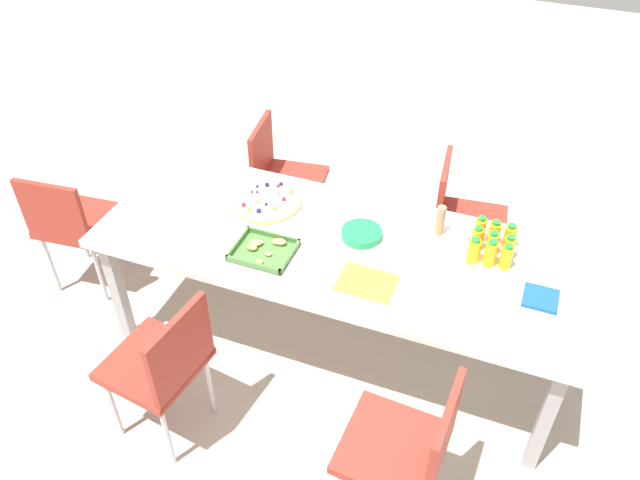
# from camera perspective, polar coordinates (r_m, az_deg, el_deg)

# --- Properties ---
(ground_plane) EXTENTS (12.00, 12.00, 0.00)m
(ground_plane) POSITION_cam_1_polar(r_m,az_deg,el_deg) (3.58, 1.37, -9.23)
(ground_plane) COLOR #B2A899
(party_table) EXTENTS (2.36, 0.88, 0.73)m
(party_table) POSITION_cam_1_polar(r_m,az_deg,el_deg) (3.10, 1.56, -1.06)
(party_table) COLOR silver
(party_table) RESTS_ON ground_plane
(chair_near_right) EXTENTS (0.45, 0.45, 0.83)m
(chair_near_right) POSITION_cam_1_polar(r_m,az_deg,el_deg) (3.97, -3.57, 6.01)
(chair_near_right) COLOR maroon
(chair_near_right) RESTS_ON ground_plane
(chair_far_left) EXTENTS (0.42, 0.42, 0.83)m
(chair_far_left) POSITION_cam_1_polar(r_m,az_deg,el_deg) (2.63, 8.11, -17.94)
(chair_far_left) COLOR maroon
(chair_far_left) RESTS_ON ground_plane
(chair_far_right) EXTENTS (0.45, 0.45, 0.83)m
(chair_far_right) POSITION_cam_1_polar(r_m,az_deg,el_deg) (2.93, -13.85, -10.63)
(chair_far_right) COLOR maroon
(chair_far_right) RESTS_ON ground_plane
(chair_near_left) EXTENTS (0.44, 0.44, 0.83)m
(chair_near_left) POSITION_cam_1_polar(r_m,az_deg,el_deg) (3.71, 12.48, 2.28)
(chair_near_left) COLOR maroon
(chair_near_left) RESTS_ON ground_plane
(chair_end) EXTENTS (0.44, 0.44, 0.83)m
(chair_end) POSITION_cam_1_polar(r_m,az_deg,el_deg) (3.84, -21.48, 1.61)
(chair_end) COLOR maroon
(chair_end) RESTS_ON ground_plane
(juice_bottle_0) EXTENTS (0.06, 0.06, 0.14)m
(juice_bottle_0) POSITION_cam_1_polar(r_m,az_deg,el_deg) (3.13, 16.71, 0.27)
(juice_bottle_0) COLOR #FAAD14
(juice_bottle_0) RESTS_ON party_table
(juice_bottle_1) EXTENTS (0.06, 0.06, 0.14)m
(juice_bottle_1) POSITION_cam_1_polar(r_m,az_deg,el_deg) (3.13, 15.39, 0.55)
(juice_bottle_1) COLOR #F9AC14
(juice_bottle_1) RESTS_ON party_table
(juice_bottle_2) EXTENTS (0.05, 0.05, 0.14)m
(juice_bottle_2) POSITION_cam_1_polar(r_m,az_deg,el_deg) (3.13, 14.19, 0.89)
(juice_bottle_2) COLOR #F9AC14
(juice_bottle_2) RESTS_ON party_table
(juice_bottle_3) EXTENTS (0.06, 0.06, 0.13)m
(juice_bottle_3) POSITION_cam_1_polar(r_m,az_deg,el_deg) (3.07, 16.62, -0.70)
(juice_bottle_3) COLOR #F9AE14
(juice_bottle_3) RESTS_ON party_table
(juice_bottle_4) EXTENTS (0.06, 0.06, 0.13)m
(juice_bottle_4) POSITION_cam_1_polar(r_m,az_deg,el_deg) (3.07, 15.22, -0.35)
(juice_bottle_4) COLOR #FAAF14
(juice_bottle_4) RESTS_ON party_table
(juice_bottle_5) EXTENTS (0.05, 0.05, 0.14)m
(juice_bottle_5) POSITION_cam_1_polar(r_m,az_deg,el_deg) (3.07, 13.93, 0.06)
(juice_bottle_5) COLOR #FAAC14
(juice_bottle_5) RESTS_ON party_table
(juice_bottle_6) EXTENTS (0.06, 0.06, 0.13)m
(juice_bottle_6) POSITION_cam_1_polar(r_m,az_deg,el_deg) (3.01, 16.43, -1.50)
(juice_bottle_6) COLOR #FAAE14
(juice_bottle_6) RESTS_ON party_table
(juice_bottle_7) EXTENTS (0.06, 0.06, 0.14)m
(juice_bottle_7) POSITION_cam_1_polar(r_m,az_deg,el_deg) (3.00, 15.09, -1.19)
(juice_bottle_7) COLOR #FAAD14
(juice_bottle_7) RESTS_ON party_table
(juice_bottle_8) EXTENTS (0.06, 0.06, 0.13)m
(juice_bottle_8) POSITION_cam_1_polar(r_m,az_deg,el_deg) (3.01, 13.67, -0.93)
(juice_bottle_8) COLOR #FAAF14
(juice_bottle_8) RESTS_ON party_table
(fruit_pizza) EXTENTS (0.36, 0.36, 0.05)m
(fruit_pizza) POSITION_cam_1_polar(r_m,az_deg,el_deg) (3.32, -4.83, 3.46)
(fruit_pizza) COLOR tan
(fruit_pizza) RESTS_ON party_table
(snack_tray) EXTENTS (0.28, 0.24, 0.04)m
(snack_tray) POSITION_cam_1_polar(r_m,az_deg,el_deg) (3.02, -5.10, -0.87)
(snack_tray) COLOR #477238
(snack_tray) RESTS_ON party_table
(plate_stack) EXTENTS (0.20, 0.20, 0.04)m
(plate_stack) POSITION_cam_1_polar(r_m,az_deg,el_deg) (3.09, 3.76, 0.57)
(plate_stack) COLOR #1E8C4C
(plate_stack) RESTS_ON party_table
(napkin_stack) EXTENTS (0.15, 0.15, 0.02)m
(napkin_stack) POSITION_cam_1_polar(r_m,az_deg,el_deg) (2.94, 19.25, -4.97)
(napkin_stack) COLOR #194CA5
(napkin_stack) RESTS_ON party_table
(cardboard_tube) EXTENTS (0.04, 0.04, 0.16)m
(cardboard_tube) POSITION_cam_1_polar(r_m,az_deg,el_deg) (3.12, 10.77, 1.74)
(cardboard_tube) COLOR #9E7A56
(cardboard_tube) RESTS_ON party_table
(paper_folder) EXTENTS (0.26, 0.20, 0.01)m
(paper_folder) POSITION_cam_1_polar(r_m,az_deg,el_deg) (2.86, 4.23, -3.84)
(paper_folder) COLOR yellow
(paper_folder) RESTS_ON party_table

